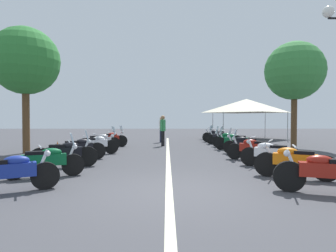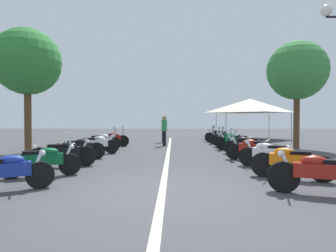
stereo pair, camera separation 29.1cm
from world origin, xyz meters
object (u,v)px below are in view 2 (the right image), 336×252
Objects in this scene: motorcycle_left_row_4 at (96,144)px; roadside_tree_1 at (297,71)px; traffic_cone_1 at (39,154)px; motorcycle_right_row_0 at (323,173)px; motorcycle_right_row_2 at (269,154)px; motorcycle_right_row_4 at (245,144)px; roadside_tree_0 at (27,62)px; motorcycle_left_row_6 at (111,139)px; motorcycle_right_row_3 at (254,148)px; motorcycle_left_row_3 at (78,148)px; event_tent at (250,106)px; motorcycle_right_row_1 at (291,162)px; motorcycle_left_row_5 at (101,141)px; motorcycle_right_row_5 at (237,141)px; motorcycle_left_row_1 at (43,160)px; motorcycle_left_row_0 at (3,172)px; bystander_0 at (164,127)px; motorcycle_right_row_6 at (231,139)px; traffic_cone_0 at (58,148)px; bystander_1 at (164,128)px; motorcycle_right_row_7 at (224,137)px; motorcycle_left_row_2 at (64,153)px; motorcycle_right_row_8 at (219,136)px.

roadside_tree_1 is at bearing -0.44° from motorcycle_left_row_4.
traffic_cone_1 is (-2.31, 1.47, -0.17)m from motorcycle_left_row_4.
motorcycle_right_row_0 reaches higher than motorcycle_right_row_2.
motorcycle_right_row_4 is 10.75m from roadside_tree_0.
motorcycle_right_row_2 is (-6.69, -6.60, -0.02)m from motorcycle_left_row_6.
motorcycle_right_row_3 is at bearing -102.99° from roadside_tree_0.
motorcycle_left_row_3 is 0.38× the size of event_tent.
motorcycle_right_row_1 is at bearing 168.74° from event_tent.
motorcycle_right_row_2 is 0.92× the size of motorcycle_right_row_4.
motorcycle_left_row_5 is 0.94× the size of motorcycle_right_row_5.
motorcycle_right_row_5 is at bearing -62.76° from motorcycle_right_row_1.
motorcycle_left_row_1 is at bearing 55.19° from motorcycle_right_row_4.
motorcycle_left_row_0 is 0.93× the size of motorcycle_right_row_5.
motorcycle_left_row_5 is 3.18× the size of traffic_cone_1.
motorcycle_left_row_1 is at bearing 110.18° from bystander_0.
motorcycle_right_row_6 is at bearing -74.81° from roadside_tree_0.
motorcycle_left_row_4 is 1.64m from traffic_cone_0.
roadside_tree_0 is at bearing 33.66° from traffic_cone_1.
motorcycle_left_row_0 is 1.61m from motorcycle_left_row_1.
bystander_1 reaches higher than traffic_cone_0.
motorcycle_left_row_4 is 7.44m from motorcycle_right_row_6.
traffic_cone_1 is at bearing -175.90° from traffic_cone_0.
traffic_cone_0 is 6.16m from bystander_1.
bystander_1 is at bearing 47.00° from motorcycle_right_row_7.
traffic_cone_1 is (-5.52, 8.18, -0.16)m from motorcycle_right_row_6.
motorcycle_right_row_7 is at bearing -145.61° from bystander_1.
traffic_cone_0 is (3.23, 1.51, -0.19)m from motorcycle_left_row_2.
roadside_tree_1 is (3.02, -3.57, 3.78)m from motorcycle_right_row_4.
motorcycle_right_row_4 is 0.94× the size of motorcycle_right_row_5.
motorcycle_right_row_5 is (1.56, 0.05, 0.02)m from motorcycle_right_row_4.
motorcycle_left_row_3 is at bearing 114.98° from roadside_tree_1.
motorcycle_left_row_4 is at bearing 4.36° from motorcycle_right_row_3.
bystander_0 is at bearing 117.67° from event_tent.
motorcycle_right_row_8 is at bearing -58.92° from motorcycle_right_row_2.
motorcycle_right_row_2 is at bearing -67.61° from motorcycle_left_row_6.
motorcycle_right_row_2 is 2.93× the size of traffic_cone_1.
bystander_1 is 8.02m from roadside_tree_1.
motorcycle_right_row_8 is at bearing 25.86° from motorcycle_left_row_3.
motorcycle_right_row_6 is 11.08m from roadside_tree_0.
motorcycle_left_row_2 is at bearing -129.26° from traffic_cone_1.
motorcycle_left_row_2 reaches higher than motorcycle_left_row_1.
motorcycle_left_row_6 is 0.91× the size of motorcycle_right_row_0.
motorcycle_right_row_2 is (1.71, -0.01, -0.01)m from motorcycle_right_row_1.
motorcycle_right_row_3 is at bearing 142.54° from roadside_tree_1.
motorcycle_left_row_4 is 0.35× the size of roadside_tree_1.
roadside_tree_0 is (-1.11, 10.00, 3.77)m from motorcycle_right_row_5.
motorcycle_left_row_6 is at bearing 62.89° from motorcycle_left_row_3.
motorcycle_right_row_1 is 3.12× the size of traffic_cone_1.
roadside_tree_1 is at bearing -174.61° from event_tent.
traffic_cone_1 is at bearing 95.04° from motorcycle_left_row_1.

